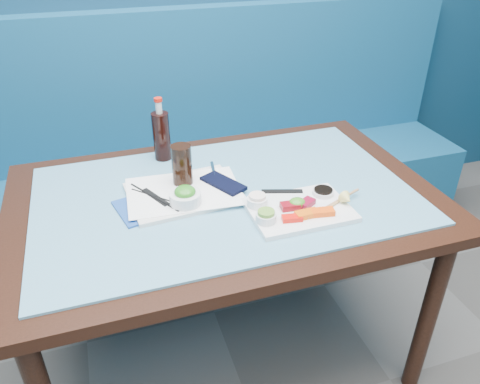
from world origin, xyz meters
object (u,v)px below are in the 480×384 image
object	(u,v)px
booth_bench	(180,176)
seaweed_bowl	(185,198)
serving_tray	(184,193)
blue_napkin	(145,207)
cola_glass	(182,165)
cola_bottle_body	(162,136)
sashimi_plate	(299,210)
dining_table	(225,216)

from	to	relation	value
booth_bench	seaweed_bowl	distance (m)	0.98
serving_tray	blue_napkin	world-z (taller)	serving_tray
seaweed_bowl	cola_glass	distance (m)	0.14
serving_tray	cola_glass	bearing A→B (deg)	75.08
serving_tray	cola_bottle_body	bearing A→B (deg)	88.75
sashimi_plate	cola_bottle_body	bearing A→B (deg)	123.80
cola_bottle_body	blue_napkin	distance (m)	0.36
serving_tray	blue_napkin	size ratio (longest dim) A/B	2.11
booth_bench	sashimi_plate	size ratio (longest dim) A/B	9.67
cola_bottle_body	blue_napkin	size ratio (longest dim) A/B	1.08
booth_bench	dining_table	size ratio (longest dim) A/B	2.14
seaweed_bowl	blue_napkin	distance (m)	0.13
booth_bench	serving_tray	distance (m)	0.91
dining_table	blue_napkin	world-z (taller)	blue_napkin
serving_tray	cola_bottle_body	world-z (taller)	cola_bottle_body
cola_glass	cola_bottle_body	distance (m)	0.23
booth_bench	seaweed_bowl	size ratio (longest dim) A/B	30.14
serving_tray	blue_napkin	xyz separation A→B (m)	(-0.13, -0.04, -0.00)
blue_napkin	dining_table	bearing A→B (deg)	1.40
dining_table	cola_glass	size ratio (longest dim) A/B	10.12
booth_bench	sashimi_plate	distance (m)	1.11
booth_bench	cola_bottle_body	xyz separation A→B (m)	(-0.15, -0.52, 0.47)
dining_table	cola_bottle_body	distance (m)	0.39
blue_napkin	seaweed_bowl	bearing A→B (deg)	-16.00
booth_bench	serving_tray	bearing A→B (deg)	-99.21
cola_glass	cola_bottle_body	xyz separation A→B (m)	(-0.03, 0.23, 0.01)
sashimi_plate	serving_tray	xyz separation A→B (m)	(-0.32, 0.21, -0.00)
sashimi_plate	blue_napkin	bearing A→B (deg)	158.90
dining_table	blue_napkin	distance (m)	0.28
dining_table	blue_napkin	bearing A→B (deg)	-178.60
seaweed_bowl	cola_bottle_body	world-z (taller)	cola_bottle_body
sashimi_plate	serving_tray	size ratio (longest dim) A/B	0.88
seaweed_bowl	cola_glass	world-z (taller)	cola_glass
cola_bottle_body	booth_bench	bearing A→B (deg)	74.22
booth_bench	cola_bottle_body	size ratio (longest dim) A/B	16.65
serving_tray	seaweed_bowl	distance (m)	0.08
sashimi_plate	seaweed_bowl	size ratio (longest dim) A/B	3.12
dining_table	cola_bottle_body	bearing A→B (deg)	114.90
dining_table	booth_bench	bearing A→B (deg)	90.00
dining_table	cola_bottle_body	xyz separation A→B (m)	(-0.15, 0.32, 0.18)
sashimi_plate	cola_glass	xyz separation A→B (m)	(-0.31, 0.27, 0.07)
cola_glass	seaweed_bowl	bearing A→B (deg)	-98.75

